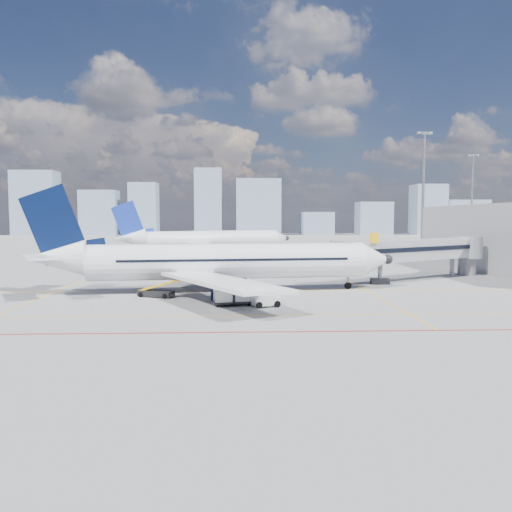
% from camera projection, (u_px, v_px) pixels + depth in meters
% --- Properties ---
extents(ground, '(420.00, 420.00, 0.00)m').
position_uv_depth(ground, '(240.00, 303.00, 46.86)').
color(ground, gray).
rests_on(ground, ground).
extents(apron_markings, '(90.00, 35.12, 0.01)m').
position_uv_depth(apron_markings, '(234.00, 311.00, 42.94)').
color(apron_markings, '#EEAB0C').
rests_on(apron_markings, ground).
extents(jet_bridge, '(23.55, 15.78, 6.30)m').
position_uv_depth(jet_bridge, '(421.00, 251.00, 64.36)').
color(jet_bridge, '#92959A').
rests_on(jet_bridge, ground).
extents(terminal_block, '(10.00, 42.00, 10.00)m').
position_uv_depth(terminal_block, '(508.00, 238.00, 73.98)').
color(terminal_block, '#92959A').
rests_on(terminal_block, ground).
extents(floodlight_mast_ne, '(3.20, 0.61, 25.45)m').
position_uv_depth(floodlight_mast_ne, '(423.00, 191.00, 102.14)').
color(floodlight_mast_ne, slate).
rests_on(floodlight_mast_ne, ground).
extents(floodlight_mast_far, '(3.20, 0.61, 25.45)m').
position_uv_depth(floodlight_mast_far, '(472.00, 198.00, 138.08)').
color(floodlight_mast_far, slate).
rests_on(floodlight_mast_far, ground).
extents(distant_skyline, '(249.97, 14.76, 31.06)m').
position_uv_depth(distant_skyline, '(220.00, 210.00, 234.95)').
color(distant_skyline, '#768AA3').
rests_on(distant_skyline, ground).
extents(main_aircraft, '(39.94, 34.75, 11.68)m').
position_uv_depth(main_aircraft, '(213.00, 262.00, 53.84)').
color(main_aircraft, white).
rests_on(main_aircraft, ground).
extents(second_aircraft, '(38.03, 32.11, 11.69)m').
position_uv_depth(second_aircraft, '(206.00, 240.00, 106.86)').
color(second_aircraft, white).
rests_on(second_aircraft, ground).
extents(baggage_tug, '(2.66, 2.06, 1.65)m').
position_uv_depth(baggage_tug, '(264.00, 298.00, 44.80)').
color(baggage_tug, white).
rests_on(baggage_tug, ground).
extents(cargo_dolly, '(3.86, 2.25, 1.99)m').
position_uv_depth(cargo_dolly, '(233.00, 294.00, 45.54)').
color(cargo_dolly, black).
rests_on(cargo_dolly, ground).
extents(belt_loader, '(5.20, 2.98, 2.12)m').
position_uv_depth(belt_loader, '(157.00, 292.00, 50.31)').
color(belt_loader, black).
rests_on(belt_loader, ground).
extents(ramp_worker, '(0.61, 0.81, 1.99)m').
position_uv_depth(ramp_worker, '(270.00, 295.00, 45.16)').
color(ramp_worker, yellow).
rests_on(ramp_worker, ground).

